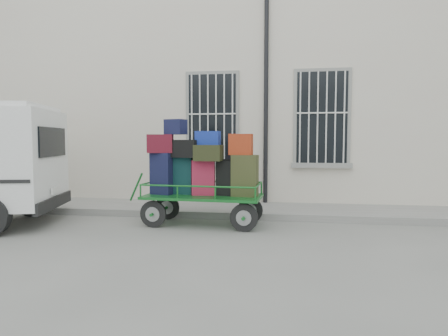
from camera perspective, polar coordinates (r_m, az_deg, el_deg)
ground at (r=7.34m, az=-2.75°, el=-9.43°), size 80.00×80.00×0.00m
building at (r=12.64m, az=2.21°, el=9.88°), size 24.00×5.15×6.00m
sidewalk at (r=9.44m, az=-0.10°, el=-5.93°), size 24.00×1.70×0.15m
luggage_cart at (r=7.97m, az=-3.25°, el=-0.72°), size 2.76×1.18×2.12m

